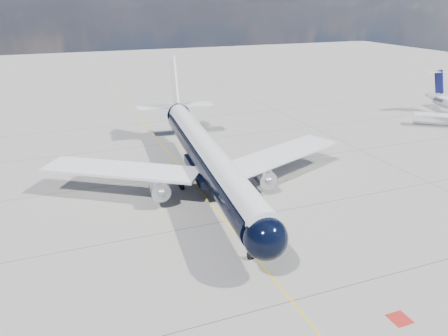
{
  "coord_description": "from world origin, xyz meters",
  "views": [
    {
      "loc": [
        -16.15,
        -30.65,
        23.48
      ],
      "look_at": [
        2.17,
        15.95,
        4.0
      ],
      "focal_mm": 35.0,
      "sensor_mm": 36.0,
      "label": 1
    }
  ],
  "objects": [
    {
      "name": "ground",
      "position": [
        0.0,
        30.0,
        0.0
      ],
      "size": [
        320.0,
        320.0,
        0.0
      ],
      "primitive_type": "plane",
      "color": "gray",
      "rests_on": "ground"
    },
    {
      "name": "main_airliner",
      "position": [
        1.28,
        20.39,
        4.54
      ],
      "size": [
        41.42,
        50.64,
        14.63
      ],
      "rotation": [
        0.0,
        0.0,
        -0.1
      ],
      "color": "black",
      "rests_on": "ground"
    },
    {
      "name": "red_marking",
      "position": [
        6.8,
        -10.0,
        0.0
      ],
      "size": [
        1.6,
        1.6,
        0.01
      ],
      "primitive_type": "cube",
      "color": "maroon",
      "rests_on": "ground"
    },
    {
      "name": "taxiway_centerline",
      "position": [
        0.0,
        25.0,
        0.0
      ],
      "size": [
        0.16,
        160.0,
        0.01
      ],
      "primitive_type": "cube",
      "color": "#DFBA0B",
      "rests_on": "ground"
    }
  ]
}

